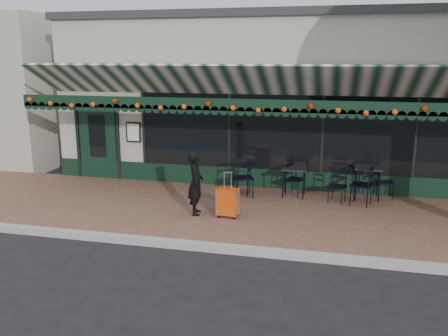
% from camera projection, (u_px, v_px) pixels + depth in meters
% --- Properties ---
extents(ground, '(80.00, 80.00, 0.00)m').
position_uv_depth(ground, '(235.00, 252.00, 8.80)').
color(ground, black).
rests_on(ground, ground).
extents(sidewalk, '(18.00, 4.00, 0.15)m').
position_uv_depth(sidewalk, '(253.00, 214.00, 10.68)').
color(sidewalk, brown).
rests_on(sidewalk, ground).
extents(curb, '(18.00, 0.16, 0.15)m').
position_uv_depth(curb, '(234.00, 249.00, 8.71)').
color(curb, '#9E9E99').
rests_on(curb, ground).
extents(restaurant_building, '(12.00, 9.60, 4.50)m').
position_uv_depth(restaurant_building, '(284.00, 95.00, 15.70)').
color(restaurant_building, '#A19D8B').
rests_on(restaurant_building, ground).
extents(woman, '(0.45, 0.58, 1.41)m').
position_uv_depth(woman, '(196.00, 183.00, 10.29)').
color(woman, black).
rests_on(woman, sidewalk).
extents(suitcase, '(0.46, 0.28, 1.00)m').
position_uv_depth(suitcase, '(228.00, 202.00, 10.16)').
color(suitcase, '#E34107').
rests_on(suitcase, sidewalk).
extents(cafe_table_a, '(0.64, 0.64, 0.79)m').
position_uv_depth(cafe_table_a, '(368.00, 170.00, 11.44)').
color(cafe_table_a, black).
rests_on(cafe_table_a, sidewalk).
extents(cafe_table_b, '(0.59, 0.59, 0.73)m').
position_uv_depth(cafe_table_b, '(294.00, 171.00, 11.62)').
color(cafe_table_b, black).
rests_on(cafe_table_b, sidewalk).
extents(chair_a_left, '(0.58, 0.58, 0.94)m').
position_uv_depth(chair_a_left, '(361.00, 185.00, 10.96)').
color(chair_a_left, black).
rests_on(chair_a_left, sidewalk).
extents(chair_a_right, '(0.43, 0.43, 0.79)m').
position_uv_depth(chair_a_right, '(385.00, 183.00, 11.47)').
color(chair_a_right, black).
rests_on(chair_a_right, sidewalk).
extents(chair_a_front, '(0.48, 0.48, 0.77)m').
position_uv_depth(chair_a_front, '(337.00, 187.00, 11.17)').
color(chair_a_front, black).
rests_on(chair_a_front, sidewalk).
extents(chair_b_left, '(0.44, 0.44, 0.86)m').
position_uv_depth(chair_b_left, '(242.00, 178.00, 11.77)').
color(chair_b_left, black).
rests_on(chair_b_left, sidewalk).
extents(chair_b_right, '(0.52, 0.52, 0.80)m').
position_uv_depth(chair_b_right, '(295.00, 180.00, 11.75)').
color(chair_b_right, black).
rests_on(chair_b_right, sidewalk).
extents(chair_b_front, '(0.64, 0.64, 0.95)m').
position_uv_depth(chair_b_front, '(243.00, 178.00, 11.59)').
color(chair_b_front, black).
rests_on(chair_b_front, sidewalk).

